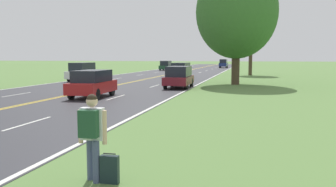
# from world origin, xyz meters

# --- Properties ---
(hitchhiker_person) EXTENTS (0.62, 0.44, 1.81)m
(hitchhiker_person) POSITION_xyz_m (8.78, 2.17, 1.11)
(hitchhiker_person) COLOR #475175
(hitchhiker_person) RESTS_ON ground
(suitcase) EXTENTS (0.38, 0.15, 0.62)m
(suitcase) POSITION_xyz_m (9.15, 2.17, 0.29)
(suitcase) COLOR #19282D
(suitcase) RESTS_ON ground
(utility_pole_midground) EXTENTS (1.80, 0.24, 8.65)m
(utility_pole_midground) POSITION_xyz_m (10.32, 30.89, 4.48)
(utility_pole_midground) COLOR brown
(utility_pole_midground) RESTS_ON ground
(tree_behind_sign) EXTENTS (4.92, 4.92, 9.03)m
(tree_behind_sign) POSITION_xyz_m (11.55, 46.48, 6.17)
(tree_behind_sign) COLOR #473828
(tree_behind_sign) RESTS_ON ground
(tree_mid_treeline) EXTENTS (7.39, 7.39, 10.88)m
(tree_mid_treeline) POSITION_xyz_m (10.35, 29.06, 6.61)
(tree_mid_treeline) COLOR #473828
(tree_mid_treeline) RESTS_ON ground
(car_red_hatchback_approaching) EXTENTS (1.97, 4.16, 1.72)m
(car_red_hatchback_approaching) POSITION_xyz_m (2.11, 16.21, 0.91)
(car_red_hatchback_approaching) COLOR black
(car_red_hatchback_approaching) RESTS_ON ground
(car_maroon_suv_mid_near) EXTENTS (1.98, 4.36, 1.78)m
(car_maroon_suv_mid_near) POSITION_xyz_m (6.03, 24.14, 0.94)
(car_maroon_suv_mid_near) COLOR black
(car_maroon_suv_mid_near) RESTS_ON ground
(car_white_suv_mid_far) EXTENTS (1.86, 4.36, 1.94)m
(car_white_suv_mid_far) POSITION_xyz_m (-5.52, 29.86, 1.01)
(car_white_suv_mid_far) COLOR black
(car_white_suv_mid_far) RESTS_ON ground
(car_silver_van_receding) EXTENTS (2.04, 4.21, 1.85)m
(car_silver_van_receding) POSITION_xyz_m (3.59, 37.09, 0.97)
(car_silver_van_receding) COLOR black
(car_silver_van_receding) RESTS_ON ground
(car_dark_green_van_distant) EXTENTS (1.92, 4.38, 1.79)m
(car_dark_green_van_distant) POSITION_xyz_m (-4.31, 61.72, 0.92)
(car_dark_green_van_distant) COLOR black
(car_dark_green_van_distant) RESTS_ON ground
(car_dark_blue_suv_horizon) EXTENTS (1.80, 4.58, 2.00)m
(car_dark_blue_suv_horizon) POSITION_xyz_m (5.20, 79.30, 1.04)
(car_dark_blue_suv_horizon) COLOR black
(car_dark_blue_suv_horizon) RESTS_ON ground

